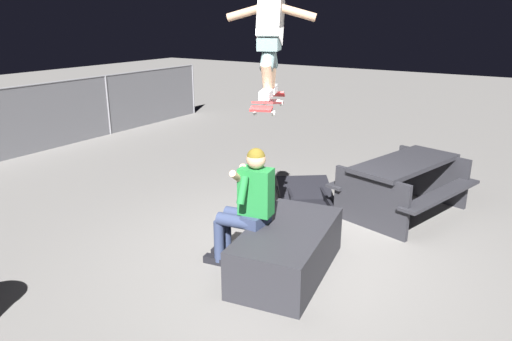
% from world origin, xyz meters
% --- Properties ---
extents(ground_plane, '(40.00, 40.00, 0.00)m').
position_xyz_m(ground_plane, '(0.00, 0.00, 0.00)').
color(ground_plane, slate).
extents(ledge_box_main, '(1.64, 1.03, 0.51)m').
position_xyz_m(ledge_box_main, '(-0.27, -0.18, 0.25)').
color(ledge_box_main, '#28282D').
rests_on(ledge_box_main, ground).
extents(person_sitting_on_ledge, '(0.60, 0.78, 1.34)m').
position_xyz_m(person_sitting_on_ledge, '(-0.39, 0.26, 0.75)').
color(person_sitting_on_ledge, '#2D3856').
rests_on(person_sitting_on_ledge, ground).
extents(skateboard, '(1.02, 0.57, 0.15)m').
position_xyz_m(skateboard, '(-0.18, 0.13, 1.77)').
color(skateboard, '#B72D2D').
extents(skater_airborne, '(0.63, 0.85, 1.12)m').
position_xyz_m(skater_airborne, '(-0.12, 0.15, 2.46)').
color(skater_airborne, white).
extents(kicker_ramp, '(1.23, 1.20, 0.31)m').
position_xyz_m(kicker_ramp, '(1.72, 0.62, 0.05)').
color(kicker_ramp, black).
rests_on(kicker_ramp, ground).
extents(picnic_table_back, '(1.99, 1.73, 0.75)m').
position_xyz_m(picnic_table_back, '(2.02, -0.71, 0.50)').
color(picnic_table_back, '#28282D').
rests_on(picnic_table_back, ground).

